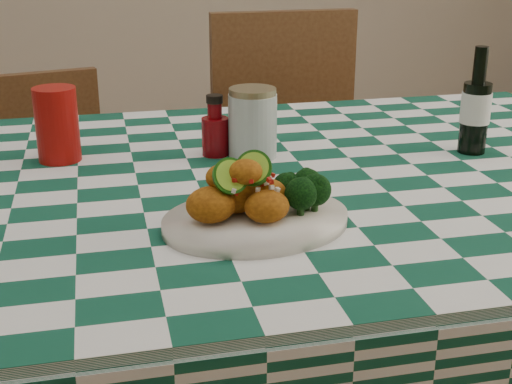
{
  "coord_description": "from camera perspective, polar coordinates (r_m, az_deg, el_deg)",
  "views": [
    {
      "loc": [
        -0.26,
        -1.18,
        1.21
      ],
      "look_at": [
        -0.05,
        -0.22,
        0.84
      ],
      "focal_mm": 50.0,
      "sensor_mm": 36.0,
      "label": 1
    }
  ],
  "objects": [
    {
      "name": "plate",
      "position": [
        1.07,
        -0.0,
        -2.32
      ],
      "size": [
        0.32,
        0.27,
        0.02
      ],
      "primitive_type": null,
      "rotation": [
        0.0,
        0.0,
        0.16
      ],
      "color": "silver",
      "rests_on": "dining_table"
    },
    {
      "name": "ketchup_bottle",
      "position": [
        1.39,
        -3.3,
        5.34
      ],
      "size": [
        0.05,
        0.05,
        0.12
      ],
      "primitive_type": null,
      "rotation": [
        0.0,
        0.0,
        -0.01
      ],
      "color": "#69050A",
      "rests_on": "dining_table"
    },
    {
      "name": "wooden_chair_right",
      "position": [
        2.08,
        3.59,
        0.23
      ],
      "size": [
        0.45,
        0.47,
        0.97
      ],
      "primitive_type": null,
      "rotation": [
        0.0,
        0.0,
        0.01
      ],
      "color": "#472814",
      "rests_on": "ground"
    },
    {
      "name": "dining_table",
      "position": [
        1.46,
        -0.22,
        -13.45
      ],
      "size": [
        1.66,
        1.06,
        0.79
      ],
      "primitive_type": null,
      "color": "#104834",
      "rests_on": "ground"
    },
    {
      "name": "beer_bottle",
      "position": [
        1.46,
        17.22,
        7.01
      ],
      "size": [
        0.07,
        0.07,
        0.21
      ],
      "primitive_type": null,
      "rotation": [
        0.0,
        0.0,
        0.33
      ],
      "color": "black",
      "rests_on": "dining_table"
    },
    {
      "name": "fried_chicken_pile",
      "position": [
        1.04,
        -0.96,
        0.3
      ],
      "size": [
        0.14,
        0.1,
        0.09
      ],
      "primitive_type": null,
      "color": "#B06411",
      "rests_on": "plate"
    },
    {
      "name": "red_tumbler",
      "position": [
        1.4,
        -15.63,
        5.22
      ],
      "size": [
        0.09,
        0.09,
        0.14
      ],
      "primitive_type": "cylinder",
      "rotation": [
        0.0,
        0.0,
        0.13
      ],
      "color": "#980B08",
      "rests_on": "dining_table"
    },
    {
      "name": "broccoli_side",
      "position": [
        1.08,
        3.93,
        0.08
      ],
      "size": [
        0.07,
        0.07,
        0.06
      ],
      "primitive_type": null,
      "color": "black",
      "rests_on": "plate"
    },
    {
      "name": "wooden_chair_left",
      "position": [
        2.08,
        -15.72,
        -2.81
      ],
      "size": [
        0.45,
        0.47,
        0.82
      ],
      "primitive_type": null,
      "rotation": [
        0.0,
        0.0,
        0.23
      ],
      "color": "#472814",
      "rests_on": "ground"
    },
    {
      "name": "mason_jar",
      "position": [
        1.37,
        -0.27,
        5.56
      ],
      "size": [
        0.11,
        0.11,
        0.13
      ],
      "primitive_type": null,
      "rotation": [
        0.0,
        0.0,
        -0.33
      ],
      "color": "#B2BCBA",
      "rests_on": "dining_table"
    }
  ]
}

